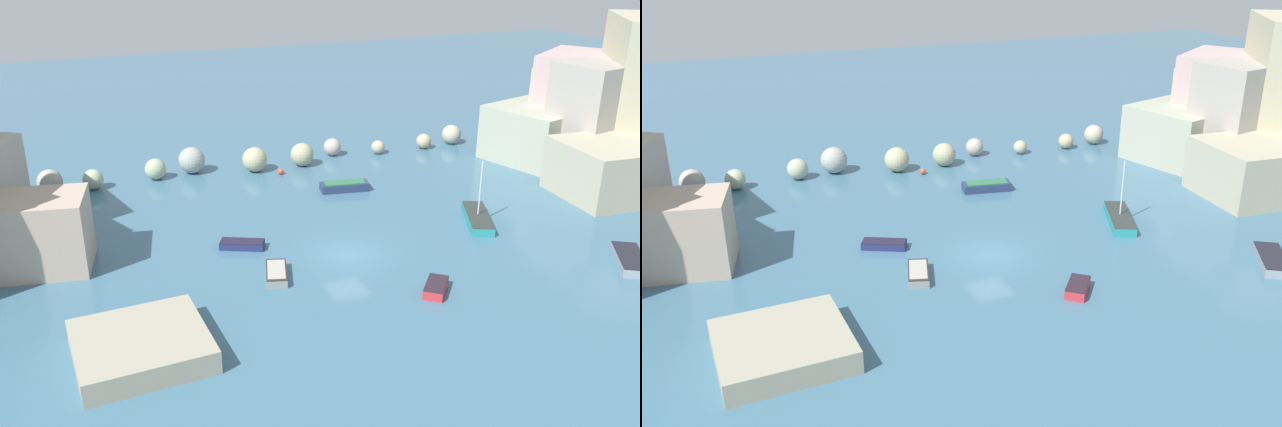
% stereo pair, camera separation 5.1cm
% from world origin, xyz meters
% --- Properties ---
extents(cove_water, '(160.00, 160.00, 0.00)m').
position_xyz_m(cove_water, '(0.00, 0.00, 0.00)').
color(cove_water, '#406B85').
rests_on(cove_water, ground).
extents(cliff_headland_right, '(17.46, 18.23, 12.47)m').
position_xyz_m(cliff_headland_right, '(28.11, 8.63, 4.31)').
color(cliff_headland_right, '#B2AB8E').
rests_on(cliff_headland_right, ground).
extents(rock_breakwater, '(37.54, 3.76, 2.19)m').
position_xyz_m(rock_breakwater, '(-1.05, 18.21, 0.94)').
color(rock_breakwater, '#A9A194').
rests_on(rock_breakwater, ground).
extents(stone_dock, '(6.43, 6.16, 1.19)m').
position_xyz_m(stone_dock, '(-13.64, -6.51, 0.60)').
color(stone_dock, '#A19C85').
rests_on(stone_dock, ground).
extents(channel_buoy, '(0.48, 0.48, 0.48)m').
position_xyz_m(channel_buoy, '(1.06, 15.92, 0.24)').
color(channel_buoy, '#E04C28').
rests_on(channel_buoy, cove_water).
extents(moored_boat_0, '(2.98, 2.17, 0.50)m').
position_xyz_m(moored_boat_0, '(-5.86, 3.37, 0.25)').
color(moored_boat_0, navy).
rests_on(moored_boat_0, cove_water).
extents(moored_boat_1, '(3.48, 4.23, 0.59)m').
position_xyz_m(moored_boat_1, '(15.38, -7.64, 0.29)').
color(moored_boat_1, '#89949D').
rests_on(moored_boat_1, cove_water).
extents(moored_boat_2, '(3.46, 5.21, 4.47)m').
position_xyz_m(moored_boat_2, '(10.43, 1.23, 0.33)').
color(moored_boat_2, teal).
rests_on(moored_boat_2, cove_water).
extents(moored_boat_3, '(2.29, 2.42, 0.60)m').
position_xyz_m(moored_boat_3, '(2.61, -6.29, 0.30)').
color(moored_boat_3, '#C13138').
rests_on(moored_boat_3, cove_water).
extents(moored_boat_4, '(3.91, 1.96, 0.71)m').
position_xyz_m(moored_boat_4, '(4.43, 10.49, 0.34)').
color(moored_boat_4, navy).
rests_on(moored_boat_4, cove_water).
extents(moored_boat_5, '(2.01, 3.09, 0.55)m').
position_xyz_m(moored_boat_5, '(-5.11, -1.25, 0.29)').
color(moored_boat_5, gray).
rests_on(moored_boat_5, cove_water).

